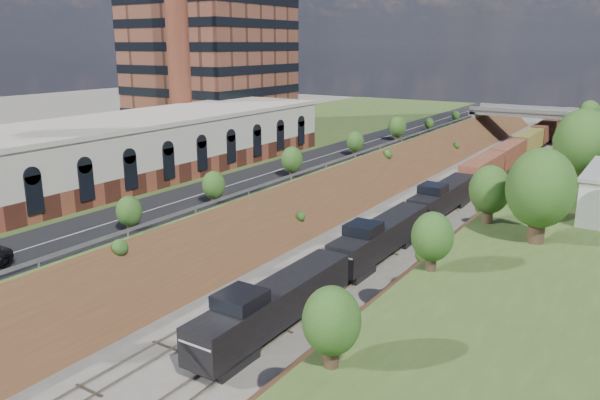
{
  "coord_description": "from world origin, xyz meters",
  "views": [
    {
      "loc": [
        24.89,
        -7.13,
        20.3
      ],
      "look_at": [
        -3.76,
        37.78,
        6.0
      ],
      "focal_mm": 35.0,
      "sensor_mm": 36.0,
      "label": 1
    }
  ],
  "objects": [
    {
      "name": "commercial_building",
      "position": [
        -28.0,
        38.0,
        8.51
      ],
      "size": [
        14.3,
        62.3,
        7.0
      ],
      "color": "brown",
      "rests_on": "platform_left"
    },
    {
      "name": "embankment_left",
      "position": [
        -11.0,
        60.0,
        0.0
      ],
      "size": [
        10.0,
        180.0,
        10.0
      ],
      "primitive_type": "cube",
      "rotation": [
        0.0,
        0.79,
        0.0
      ],
      "color": "brown",
      "rests_on": "ground"
    },
    {
      "name": "rail_left_track",
      "position": [
        -2.6,
        60.0,
        0.09
      ],
      "size": [
        1.58,
        180.0,
        0.18
      ],
      "primitive_type": "cube",
      "color": "gray",
      "rests_on": "ground"
    },
    {
      "name": "rail_right_track",
      "position": [
        2.6,
        60.0,
        0.09
      ],
      "size": [
        1.58,
        180.0,
        0.18
      ],
      "primitive_type": "cube",
      "color": "gray",
      "rests_on": "ground"
    },
    {
      "name": "embankment_right",
      "position": [
        11.0,
        60.0,
        0.0
      ],
      "size": [
        10.0,
        180.0,
        10.0
      ],
      "primitive_type": "cube",
      "rotation": [
        0.0,
        0.79,
        0.0
      ],
      "color": "brown",
      "rests_on": "ground"
    },
    {
      "name": "platform_left",
      "position": [
        -33.0,
        60.0,
        2.5
      ],
      "size": [
        44.0,
        180.0,
        5.0
      ],
      "primitive_type": "cube",
      "color": "#3C5724",
      "rests_on": "ground"
    },
    {
      "name": "tree_right_large",
      "position": [
        17.0,
        40.0,
        9.38
      ],
      "size": [
        5.25,
        5.25,
        7.61
      ],
      "color": "#473323",
      "rests_on": "platform_right"
    },
    {
      "name": "tree_left_crest",
      "position": [
        -11.8,
        20.0,
        7.04
      ],
      "size": [
        2.45,
        2.45,
        3.55
      ],
      "color": "#473323",
      "rests_on": "platform_left"
    },
    {
      "name": "guardrail",
      "position": [
        -11.4,
        59.8,
        5.55
      ],
      "size": [
        0.1,
        171.0,
        0.7
      ],
      "color": "#99999E",
      "rests_on": "platform_left"
    },
    {
      "name": "road",
      "position": [
        -15.5,
        60.0,
        5.05
      ],
      "size": [
        8.0,
        180.0,
        0.1
      ],
      "primitive_type": "cube",
      "color": "black",
      "rests_on": "platform_left"
    },
    {
      "name": "overpass",
      "position": [
        0.0,
        122.0,
        4.92
      ],
      "size": [
        24.5,
        8.3,
        7.4
      ],
      "color": "gray",
      "rests_on": "ground"
    },
    {
      "name": "freight_train",
      "position": [
        2.6,
        91.27,
        2.47
      ],
      "size": [
        2.83,
        144.71,
        4.55
      ],
      "color": "black",
      "rests_on": "ground"
    },
    {
      "name": "smokestack",
      "position": [
        -36.0,
        56.0,
        25.0
      ],
      "size": [
        3.2,
        3.2,
        40.0
      ],
      "primitive_type": "cylinder",
      "color": "brown",
      "rests_on": "platform_left"
    }
  ]
}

